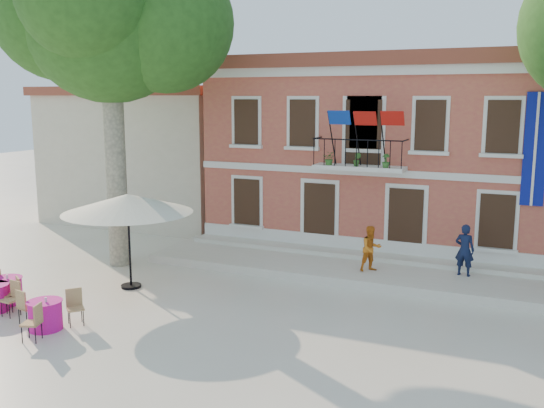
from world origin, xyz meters
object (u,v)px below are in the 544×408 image
(cafe_table_0, at_px, (7,289))
(cafe_table_1, at_px, (45,314))
(patio_umbrella, at_px, (128,204))
(pedestrian_orange, at_px, (371,249))
(pedestrian_navy, at_px, (465,250))
(plane_tree_west, at_px, (109,17))

(cafe_table_0, xyz_separation_m, cafe_table_1, (2.51, -1.09, 0.01))
(patio_umbrella, bearing_deg, pedestrian_orange, 29.82)
(pedestrian_navy, height_order, cafe_table_1, pedestrian_navy)
(plane_tree_west, bearing_deg, cafe_table_0, -94.26)
(plane_tree_west, bearing_deg, pedestrian_orange, 11.75)
(patio_umbrella, xyz_separation_m, cafe_table_1, (0.15, -3.79, -2.26))
(plane_tree_west, height_order, pedestrian_navy, plane_tree_west)
(cafe_table_0, bearing_deg, pedestrian_navy, 31.37)
(patio_umbrella, xyz_separation_m, pedestrian_orange, (6.72, 3.86, -1.64))
(pedestrian_navy, bearing_deg, cafe_table_0, 40.53)
(cafe_table_0, height_order, cafe_table_1, same)
(plane_tree_west, xyz_separation_m, patio_umbrella, (2.01, -2.04, -5.90))
(plane_tree_west, distance_m, patio_umbrella, 6.56)
(pedestrian_navy, bearing_deg, patio_umbrella, 34.69)
(plane_tree_west, distance_m, pedestrian_orange, 11.68)
(plane_tree_west, xyz_separation_m, pedestrian_orange, (8.73, 1.82, -7.54))
(patio_umbrella, bearing_deg, pedestrian_navy, 25.53)
(patio_umbrella, relative_size, cafe_table_0, 2.20)
(pedestrian_navy, distance_m, cafe_table_1, 12.62)
(pedestrian_orange, height_order, cafe_table_0, pedestrian_orange)
(patio_umbrella, height_order, pedestrian_navy, patio_umbrella)
(plane_tree_west, xyz_separation_m, cafe_table_1, (2.16, -5.83, -8.16))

